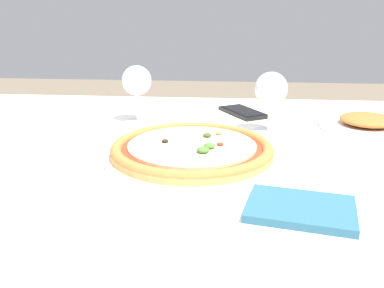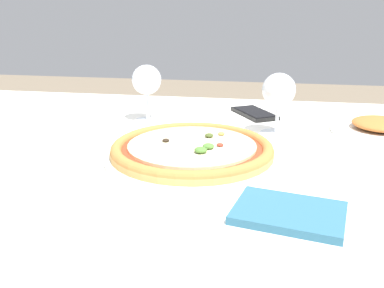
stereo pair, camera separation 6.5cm
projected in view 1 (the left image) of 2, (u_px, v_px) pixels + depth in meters
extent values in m
cube|color=brown|center=(144.00, 160.00, 0.88)|extent=(1.40, 0.91, 0.04)
cube|color=white|center=(144.00, 151.00, 0.87)|extent=(1.50, 1.01, 0.01)
cylinder|color=brown|center=(377.00, 232.00, 1.31)|extent=(0.06, 0.06, 0.69)
cylinder|color=white|center=(192.00, 156.00, 0.82)|extent=(0.33, 0.33, 0.01)
cylinder|color=tan|center=(192.00, 151.00, 0.81)|extent=(0.31, 0.31, 0.01)
torus|color=#B27538|center=(192.00, 148.00, 0.81)|extent=(0.31, 0.31, 0.02)
cylinder|color=#BC381E|center=(192.00, 147.00, 0.81)|extent=(0.26, 0.26, 0.00)
cylinder|color=beige|center=(192.00, 145.00, 0.81)|extent=(0.24, 0.24, 0.00)
ellipsoid|color=#A83323|center=(220.00, 144.00, 0.80)|extent=(0.01, 0.01, 0.01)
ellipsoid|color=#BC9342|center=(219.00, 133.00, 0.87)|extent=(0.01, 0.01, 0.01)
ellipsoid|color=#4C7A33|center=(210.00, 146.00, 0.78)|extent=(0.02, 0.02, 0.01)
ellipsoid|color=#2D2319|center=(165.00, 141.00, 0.82)|extent=(0.01, 0.01, 0.01)
ellipsoid|color=#4C7A33|center=(203.00, 150.00, 0.76)|extent=(0.02, 0.02, 0.01)
ellipsoid|color=#425123|center=(207.00, 135.00, 0.85)|extent=(0.02, 0.02, 0.01)
cylinder|color=silver|center=(138.00, 121.00, 1.07)|extent=(0.06, 0.06, 0.00)
cylinder|color=silver|center=(138.00, 107.00, 1.06)|extent=(0.01, 0.01, 0.07)
sphere|color=silver|center=(137.00, 80.00, 1.04)|extent=(0.07, 0.07, 0.07)
cylinder|color=silver|center=(269.00, 132.00, 0.98)|extent=(0.07, 0.07, 0.00)
cylinder|color=silver|center=(269.00, 117.00, 0.97)|extent=(0.01, 0.01, 0.07)
sphere|color=silver|center=(271.00, 88.00, 0.95)|extent=(0.07, 0.07, 0.07)
cube|color=black|center=(243.00, 112.00, 1.15)|extent=(0.13, 0.16, 0.01)
cube|color=black|center=(243.00, 110.00, 1.14)|extent=(0.12, 0.14, 0.00)
cylinder|color=white|center=(367.00, 127.00, 1.01)|extent=(0.22, 0.22, 0.01)
ellipsoid|color=#BC662D|center=(367.00, 120.00, 1.01)|extent=(0.13, 0.13, 0.02)
cube|color=#2D607A|center=(301.00, 209.00, 0.61)|extent=(0.17, 0.14, 0.01)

